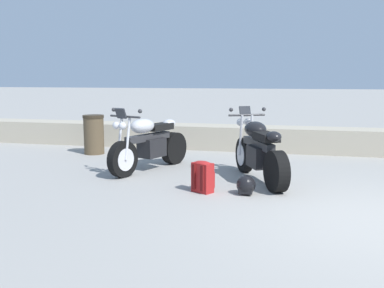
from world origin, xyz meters
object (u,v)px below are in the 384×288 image
motorcycle_silver_near_left (149,144)px  rider_helmet (246,185)px  rider_backpack (203,176)px  motorcycle_black_centre (259,151)px  trash_bin (94,134)px

motorcycle_silver_near_left → rider_helmet: 2.33m
rider_helmet → rider_backpack: bearing=-179.3°
motorcycle_black_centre → rider_helmet: motorcycle_black_centre is taller
motorcycle_silver_near_left → rider_backpack: bearing=-45.1°
motorcycle_silver_near_left → rider_backpack: motorcycle_silver_near_left is taller
motorcycle_black_centre → rider_helmet: (-0.09, -0.92, -0.35)m
rider_helmet → trash_bin: 4.54m
rider_helmet → motorcycle_black_centre: bearing=84.2°
motorcycle_silver_near_left → rider_helmet: bearing=-33.6°
rider_helmet → trash_bin: (-3.68, 2.65, 0.30)m
rider_backpack → rider_helmet: rider_backpack is taller
rider_backpack → motorcycle_silver_near_left: bearing=134.9°
rider_backpack → rider_helmet: size_ratio=1.68×
motorcycle_black_centre → rider_backpack: motorcycle_black_centre is taller
motorcycle_silver_near_left → trash_bin: size_ratio=2.31×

